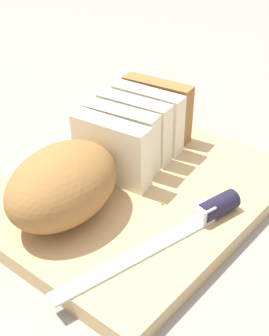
# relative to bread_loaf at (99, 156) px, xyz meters

# --- Properties ---
(ground_plane) EXTENTS (3.00, 3.00, 0.00)m
(ground_plane) POSITION_rel_bread_loaf_xyz_m (0.02, -0.04, -0.07)
(ground_plane) COLOR gray
(cutting_board) EXTENTS (0.38, 0.31, 0.02)m
(cutting_board) POSITION_rel_bread_loaf_xyz_m (0.02, -0.04, -0.05)
(cutting_board) COLOR tan
(cutting_board) RESTS_ON ground_plane
(bread_loaf) EXTENTS (0.33, 0.16, 0.09)m
(bread_loaf) POSITION_rel_bread_loaf_xyz_m (0.00, 0.00, 0.00)
(bread_loaf) COLOR #996633
(bread_loaf) RESTS_ON cutting_board
(bread_knife) EXTENTS (0.25, 0.08, 0.02)m
(bread_knife) POSITION_rel_bread_loaf_xyz_m (0.01, -0.14, -0.03)
(bread_knife) COLOR silver
(bread_knife) RESTS_ON cutting_board
(crumb_near_knife) EXTENTS (0.00, 0.00, 0.00)m
(crumb_near_knife) POSITION_rel_bread_loaf_xyz_m (0.08, -0.03, -0.04)
(crumb_near_knife) COLOR #A8753D
(crumb_near_knife) RESTS_ON cutting_board
(crumb_near_loaf) EXTENTS (0.00, 0.00, 0.00)m
(crumb_near_loaf) POSITION_rel_bread_loaf_xyz_m (0.02, -0.09, -0.04)
(crumb_near_loaf) COLOR #A8753D
(crumb_near_loaf) RESTS_ON cutting_board
(crumb_stray_left) EXTENTS (0.01, 0.01, 0.01)m
(crumb_stray_left) POSITION_rel_bread_loaf_xyz_m (-0.01, 0.02, -0.04)
(crumb_stray_left) COLOR #A8753D
(crumb_stray_left) RESTS_ON cutting_board
(crumb_stray_right) EXTENTS (0.01, 0.01, 0.01)m
(crumb_stray_right) POSITION_rel_bread_loaf_xyz_m (0.05, -0.01, -0.04)
(crumb_stray_right) COLOR #A8753D
(crumb_stray_right) RESTS_ON cutting_board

